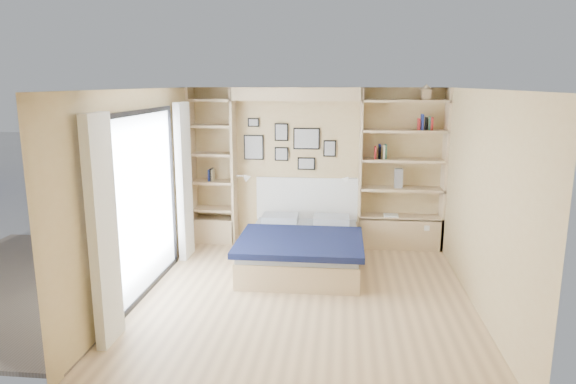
# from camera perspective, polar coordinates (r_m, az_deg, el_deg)

# --- Properties ---
(ground) EXTENTS (4.50, 4.50, 0.00)m
(ground) POSITION_cam_1_polar(r_m,az_deg,el_deg) (6.43, 1.87, -11.50)
(ground) COLOR tan
(ground) RESTS_ON ground
(room_shell) EXTENTS (4.50, 4.50, 4.50)m
(room_shell) POSITION_cam_1_polar(r_m,az_deg,el_deg) (7.60, -0.12, 0.72)
(room_shell) COLOR tan
(room_shell) RESTS_ON ground
(bed) EXTENTS (1.68, 2.22, 1.07)m
(bed) POSITION_cam_1_polar(r_m,az_deg,el_deg) (7.34, 1.58, -6.19)
(bed) COLOR tan
(bed) RESTS_ON ground
(photo_gallery) EXTENTS (1.48, 0.02, 0.82)m
(photo_gallery) POSITION_cam_1_polar(r_m,az_deg,el_deg) (8.21, -0.04, 5.30)
(photo_gallery) COLOR black
(photo_gallery) RESTS_ON ground
(reading_lamps) EXTENTS (1.92, 0.12, 0.15)m
(reading_lamps) POSITION_cam_1_polar(r_m,az_deg,el_deg) (8.05, 0.86, 1.54)
(reading_lamps) COLOR silver
(reading_lamps) RESTS_ON ground
(shelf_decor) EXTENTS (3.47, 0.23, 2.03)m
(shelf_decor) POSITION_cam_1_polar(r_m,az_deg,el_deg) (8.03, 10.91, 5.56)
(shelf_decor) COLOR #A51E1E
(shelf_decor) RESTS_ON ground
(deck) EXTENTS (3.20, 4.00, 0.05)m
(deck) POSITION_cam_1_polar(r_m,az_deg,el_deg) (7.58, -26.80, -9.13)
(deck) COLOR #66584B
(deck) RESTS_ON ground
(deck_chair) EXTENTS (0.68, 0.94, 0.85)m
(deck_chair) POSITION_cam_1_polar(r_m,az_deg,el_deg) (7.61, -21.27, -5.29)
(deck_chair) COLOR tan
(deck_chair) RESTS_ON ground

